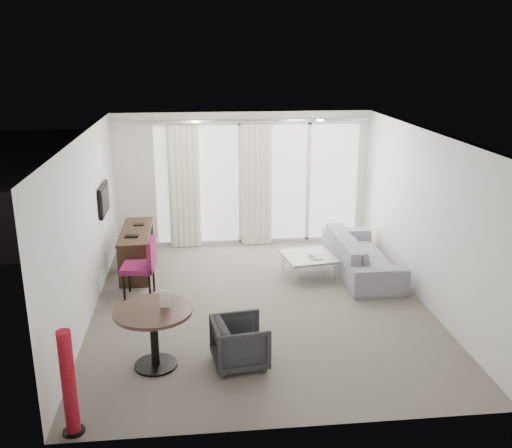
{
  "coord_description": "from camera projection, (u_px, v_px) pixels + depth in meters",
  "views": [
    {
      "loc": [
        -0.93,
        -7.94,
        3.76
      ],
      "look_at": [
        0.0,
        0.6,
        1.1
      ],
      "focal_mm": 40.0,
      "sensor_mm": 36.0,
      "label": 1
    }
  ],
  "objects": [
    {
      "name": "downlight_b",
      "position": [
        320.0,
        120.0,
        9.63
      ],
      "size": [
        0.12,
        0.12,
        0.02
      ],
      "primitive_type": "cylinder",
      "color": "#FFE0B2",
      "rests_on": "ceiling"
    },
    {
      "name": "window_frame",
      "position": [
        258.0,
        183.0,
        11.24
      ],
      "size": [
        4.1,
        0.06,
        2.44
      ],
      "primitive_type": null,
      "color": "white",
      "rests_on": "ground"
    },
    {
      "name": "downlight_a",
      "position": [
        195.0,
        122.0,
        9.41
      ],
      "size": [
        0.12,
        0.12,
        0.02
      ],
      "primitive_type": "cylinder",
      "color": "#FFE0B2",
      "rests_on": "ceiling"
    },
    {
      "name": "terrace_slab",
      "position": [
        251.0,
        222.0,
        13.07
      ],
      "size": [
        5.6,
        3.0,
        0.12
      ],
      "primitive_type": "cube",
      "color": "#4D4D50",
      "rests_on": "ground"
    },
    {
      "name": "menu_card",
      "position": [
        166.0,
        311.0,
        6.89
      ],
      "size": [
        0.12,
        0.04,
        0.22
      ],
      "primitive_type": null,
      "rotation": [
        0.0,
        0.0,
        -0.14
      ],
      "color": "white",
      "rests_on": "round_table"
    },
    {
      "name": "curtain_track",
      "position": [
        243.0,
        121.0,
        10.7
      ],
      "size": [
        4.8,
        0.04,
        0.04
      ],
      "primitive_type": null,
      "color": "#B2B2B7",
      "rests_on": "ceiling"
    },
    {
      "name": "balustrade",
      "position": [
        245.0,
        184.0,
        14.28
      ],
      "size": [
        5.5,
        0.06,
        1.05
      ],
      "primitive_type": null,
      "color": "#B2B2B7",
      "rests_on": "terrace_slab"
    },
    {
      "name": "round_table",
      "position": [
        154.0,
        338.0,
        6.93
      ],
      "size": [
        1.26,
        1.26,
        0.76
      ],
      "primitive_type": null,
      "rotation": [
        0.0,
        0.0,
        0.43
      ],
      "color": "#3B251D",
      "rests_on": "floor"
    },
    {
      "name": "curtain_right",
      "position": [
        256.0,
        185.0,
        11.1
      ],
      "size": [
        0.6,
        0.2,
        2.38
      ],
      "primitive_type": null,
      "color": "silver",
      "rests_on": "ground"
    },
    {
      "name": "tub_armchair",
      "position": [
        240.0,
        343.0,
        6.98
      ],
      "size": [
        0.74,
        0.72,
        0.6
      ],
      "primitive_type": "imported",
      "rotation": [
        0.0,
        0.0,
        1.7
      ],
      "color": "#272729",
      "rests_on": "floor"
    },
    {
      "name": "window_panel",
      "position": [
        258.0,
        183.0,
        11.26
      ],
      "size": [
        4.0,
        0.02,
        2.38
      ],
      "primitive_type": null,
      "color": "white",
      "rests_on": "ground"
    },
    {
      "name": "desk_chair",
      "position": [
        138.0,
        268.0,
        8.87
      ],
      "size": [
        0.57,
        0.54,
        0.96
      ],
      "primitive_type": null,
      "rotation": [
        0.0,
        0.0,
        -0.09
      ],
      "color": "maroon",
      "rests_on": "floor"
    },
    {
      "name": "ceiling",
      "position": [
        261.0,
        134.0,
        7.98
      ],
      "size": [
        5.0,
        6.0,
        0.0
      ],
      "primitive_type": "cube",
      "color": "white",
      "rests_on": "ground"
    },
    {
      "name": "desk",
      "position": [
        137.0,
        251.0,
        9.93
      ],
      "size": [
        0.5,
        1.59,
        0.75
      ],
      "primitive_type": null,
      "color": "#332114",
      "rests_on": "floor"
    },
    {
      "name": "rattan_chair_b",
      "position": [
        309.0,
        203.0,
        13.0
      ],
      "size": [
        0.64,
        0.64,
        0.75
      ],
      "primitive_type": null,
      "rotation": [
        0.0,
        0.0,
        0.29
      ],
      "color": "brown",
      "rests_on": "terrace_slab"
    },
    {
      "name": "wall_front",
      "position": [
        296.0,
        313.0,
        5.51
      ],
      "size": [
        5.0,
        0.0,
        2.6
      ],
      "primitive_type": "cube",
      "color": "silver",
      "rests_on": "ground"
    },
    {
      "name": "rattan_table",
      "position": [
        283.0,
        215.0,
        12.51
      ],
      "size": [
        0.59,
        0.59,
        0.49
      ],
      "primitive_type": null,
      "rotation": [
        0.0,
        0.0,
        -0.23
      ],
      "color": "brown",
      "rests_on": "terrace_slab"
    },
    {
      "name": "remote",
      "position": [
        312.0,
        258.0,
        9.62
      ],
      "size": [
        0.09,
        0.15,
        0.02
      ],
      "primitive_type": null,
      "rotation": [
        0.0,
        0.0,
        0.3
      ],
      "color": "black",
      "rests_on": "coffee_table"
    },
    {
      "name": "wall_left",
      "position": [
        86.0,
        229.0,
        8.11
      ],
      "size": [
        0.0,
        6.0,
        2.6
      ],
      "primitive_type": "cube",
      "color": "silver",
      "rests_on": "ground"
    },
    {
      "name": "wall_right",
      "position": [
        424.0,
        218.0,
        8.62
      ],
      "size": [
        0.0,
        6.0,
        2.6
      ],
      "primitive_type": "cube",
      "color": "silver",
      "rests_on": "ground"
    },
    {
      "name": "coffee_table",
      "position": [
        308.0,
        266.0,
        9.76
      ],
      "size": [
        0.96,
        0.96,
        0.38
      ],
      "primitive_type": null,
      "rotation": [
        0.0,
        0.0,
        0.16
      ],
      "color": "gray",
      "rests_on": "floor"
    },
    {
      "name": "tv",
      "position": [
        104.0,
        199.0,
        9.47
      ],
      "size": [
        0.05,
        0.8,
        0.5
      ],
      "primitive_type": null,
      "color": "black",
      "rests_on": "wall_left"
    },
    {
      "name": "red_lamp",
      "position": [
        69.0,
        383.0,
        5.66
      ],
      "size": [
        0.3,
        0.3,
        1.15
      ],
      "primitive_type": "cylinder",
      "rotation": [
        0.0,
        0.0,
        -0.38
      ],
      "color": "maroon",
      "rests_on": "floor"
    },
    {
      "name": "curtain_left",
      "position": [
        184.0,
        187.0,
        10.95
      ],
      "size": [
        0.6,
        0.2,
        2.38
      ],
      "primitive_type": null,
      "color": "silver",
      "rests_on": "ground"
    },
    {
      "name": "sofa",
      "position": [
        362.0,
        254.0,
        9.89
      ],
      "size": [
        0.9,
        2.3,
        0.67
      ],
      "primitive_type": "imported",
      "rotation": [
        0.0,
        0.0,
        1.57
      ],
      "color": "gray",
      "rests_on": "floor"
    },
    {
      "name": "magazine",
      "position": [
        316.0,
        258.0,
        9.63
      ],
      "size": [
        0.24,
        0.3,
        0.02
      ],
      "primitive_type": null,
      "rotation": [
        0.0,
        0.0,
        -0.03
      ],
      "color": "gray",
      "rests_on": "coffee_table"
    },
    {
      "name": "rattan_chair_a",
      "position": [
        275.0,
        199.0,
        13.04
      ],
      "size": [
        0.8,
        0.8,
        0.92
      ],
      "primitive_type": null,
      "rotation": [
        0.0,
        0.0,
        -0.35
      ],
      "color": "brown",
      "rests_on": "terrace_slab"
    },
    {
      "name": "floor",
      "position": [
        260.0,
        304.0,
        8.75
      ],
      "size": [
        5.0,
        6.0,
        0.0
      ],
      "primitive_type": "cube",
      "color": "#686056",
      "rests_on": "ground"
    }
  ]
}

